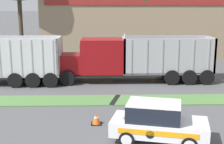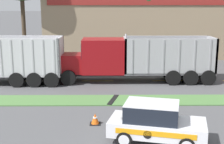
# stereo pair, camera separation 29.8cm
# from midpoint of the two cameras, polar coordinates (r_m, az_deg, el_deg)

# --- Properties ---
(grass_verge) EXTENTS (120.00, 2.08, 0.06)m
(grass_verge) POSITION_cam_midpoint_polar(r_m,az_deg,el_deg) (19.03, 3.00, -5.14)
(grass_verge) COLOR #517F42
(grass_verge) RESTS_ON ground_plane
(centre_line_3) EXTENTS (2.40, 0.14, 0.01)m
(centre_line_3) POSITION_cam_midpoint_polar(r_m,az_deg,el_deg) (24.61, -15.88, -1.65)
(centre_line_3) COLOR yellow
(centre_line_3) RESTS_ON ground_plane
(centre_line_4) EXTENTS (2.40, 0.14, 0.01)m
(centre_line_4) POSITION_cam_midpoint_polar(r_m,az_deg,el_deg) (23.85, -3.21, -1.64)
(centre_line_4) COLOR yellow
(centre_line_4) RESTS_ON ground_plane
(centre_line_5) EXTENTS (2.40, 0.14, 0.01)m
(centre_line_5) POSITION_cam_midpoint_polar(r_m,az_deg,el_deg) (24.29, 9.64, -1.54)
(centre_line_5) COLOR yellow
(centre_line_5) RESTS_ON ground_plane
(dump_truck_trail) EXTENTS (11.73, 2.64, 3.67)m
(dump_truck_trail) POSITION_cam_midpoint_polar(r_m,az_deg,el_deg) (23.38, 0.99, 2.25)
(dump_truck_trail) COLOR black
(dump_truck_trail) RESTS_ON ground_plane
(rally_car) EXTENTS (4.32, 2.67, 1.73)m
(rally_car) POSITION_cam_midpoint_polar(r_m,az_deg,el_deg) (13.43, 7.63, -8.99)
(rally_car) COLOR white
(rally_car) RESTS_ON ground_plane
(traffic_cone) EXTENTS (0.52, 0.52, 0.53)m
(traffic_cone) POSITION_cam_midpoint_polar(r_m,az_deg,el_deg) (15.33, -3.45, -8.57)
(traffic_cone) COLOR black
(traffic_cone) RESTS_ON ground_plane
(store_building_backdrop) EXTENTS (26.51, 12.10, 6.52)m
(store_building_backdrop) POSITION_cam_midpoint_polar(r_m,az_deg,el_deg) (38.84, 8.21, 8.46)
(store_building_backdrop) COLOR #9E896B
(store_building_backdrop) RESTS_ON ground_plane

